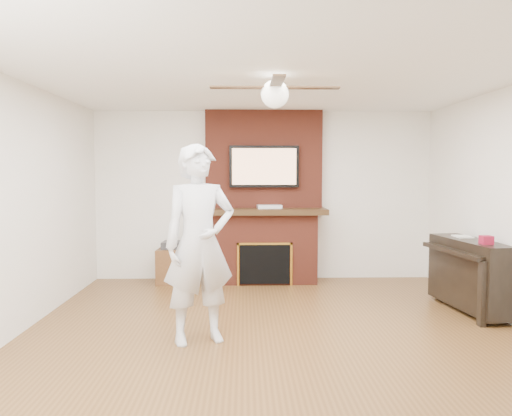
{
  "coord_description": "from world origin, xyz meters",
  "views": [
    {
      "loc": [
        -0.29,
        -4.7,
        1.58
      ],
      "look_at": [
        -0.15,
        0.9,
        1.19
      ],
      "focal_mm": 35.0,
      "sensor_mm": 36.0,
      "label": 1
    }
  ],
  "objects_px": {
    "fireplace": "(264,214)",
    "side_table": "(177,264)",
    "piano": "(470,273)",
    "person": "(199,244)"
  },
  "relations": [
    {
      "from": "fireplace",
      "to": "side_table",
      "type": "distance_m",
      "value": 1.46
    },
    {
      "from": "fireplace",
      "to": "piano",
      "type": "xyz_separation_m",
      "value": [
        2.3,
        -1.67,
        -0.55
      ]
    },
    {
      "from": "side_table",
      "to": "piano",
      "type": "height_order",
      "value": "piano"
    },
    {
      "from": "person",
      "to": "side_table",
      "type": "relative_size",
      "value": 3.09
    },
    {
      "from": "fireplace",
      "to": "side_table",
      "type": "relative_size",
      "value": 4.17
    },
    {
      "from": "person",
      "to": "side_table",
      "type": "bearing_deg",
      "value": 81.43
    },
    {
      "from": "fireplace",
      "to": "piano",
      "type": "height_order",
      "value": "fireplace"
    },
    {
      "from": "fireplace",
      "to": "piano",
      "type": "distance_m",
      "value": 2.89
    },
    {
      "from": "side_table",
      "to": "person",
      "type": "bearing_deg",
      "value": -75.03
    },
    {
      "from": "side_table",
      "to": "fireplace",
      "type": "bearing_deg",
      "value": 5.65
    }
  ]
}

